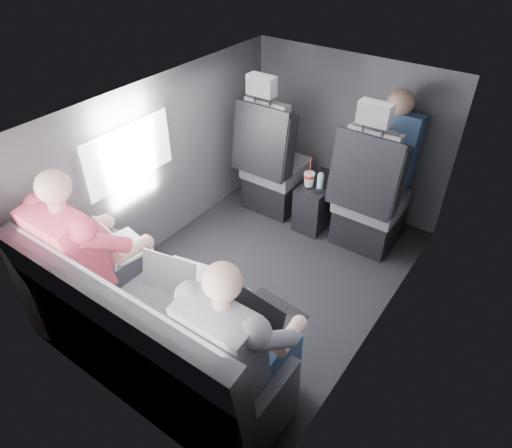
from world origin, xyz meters
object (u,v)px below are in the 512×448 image
Objects in this scene: front_seat_right at (369,202)px; laptop_black at (266,314)px; soda_cup at (309,179)px; passenger_front_right at (391,150)px; rear_bench at (151,343)px; laptop_silver at (181,275)px; laptop_white at (118,245)px; front_seat_left at (273,169)px; water_bottle at (320,181)px; passenger_rear_right at (240,343)px; center_console at (318,202)px; passenger_rear_left at (92,254)px.

front_seat_right is 1.62m from laptop_black.
soda_cup is 0.35× the size of passenger_front_right.
rear_bench is 0.42m from laptop_silver.
laptop_silver is (-0.43, -1.63, 0.23)m from front_seat_right.
laptop_white reaches higher than soda_cup.
front_seat_left is at bearing 106.08° from laptop_silver.
laptop_white is (-0.52, -1.61, 0.16)m from water_bottle.
rear_bench is 0.65m from passenger_rear_right.
front_seat_right is at bearing 8.19° from soda_cup.
passenger_rear_right is at bearing -73.00° from center_console.
front_seat_right is at bearing 0.00° from front_seat_left.
laptop_black reaches higher than center_console.
front_seat_left is 3.47× the size of laptop_silver.
front_seat_left is 1.82m from passenger_rear_left.
rear_bench is at bearing -27.30° from laptop_white.
passenger_front_right is (0.45, 1.89, 0.12)m from laptop_silver.
passenger_front_right is at bearing 35.79° from water_bottle.
front_seat_right is at bearing 93.62° from passenger_rear_right.
soda_cup is 0.80× the size of laptop_black.
passenger_rear_left is at bearing -108.05° from water_bottle.
rear_bench is 4.68× the size of laptop_black.
laptop_white is at bearing -119.35° from front_seat_right.
passenger_rear_right is at bearing -73.43° from water_bottle.
center_console is at bearing 66.57° from soda_cup.
center_console is at bearing 74.18° from laptop_white.
front_seat_left is 2.64× the size of center_console.
front_seat_left is at bearing 122.56° from laptop_black.
laptop_black is 1.12m from passenger_rear_left.
front_seat_right is at bearing -5.07° from center_console.
water_bottle is 1.59m from laptop_silver.
passenger_rear_left reaches higher than laptop_black.
front_seat_left is 1.07× the size of passenger_rear_right.
passenger_rear_right reaches higher than water_bottle.
front_seat_left reaches higher than soda_cup.
soda_cup is at bearing 112.06° from laptop_black.
center_console is (0.45, 0.04, -0.20)m from front_seat_left.
laptop_black is at bearing 88.56° from passenger_rear_right.
soda_cup is (-0.05, -0.11, 0.27)m from center_console.
laptop_black is at bearing -67.94° from soda_cup.
rear_bench is at bearing -102.17° from passenger_front_right.
laptop_white is (-0.93, -1.65, 0.23)m from front_seat_right.
passenger_rear_left is (-0.53, -1.85, 0.44)m from center_console.
water_bottle is at bearing -173.29° from front_seat_right.
front_seat_right is 1.07× the size of passenger_rear_right.
laptop_white is at bearing -177.23° from laptop_silver.
center_console is 1.42× the size of laptop_white.
soda_cup is 0.23× the size of passenger_rear_right.
front_seat_right is 3.70× the size of laptop_black.
rear_bench is at bearing -151.81° from laptop_black.
laptop_silver is (0.47, -1.63, 0.23)m from front_seat_left.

